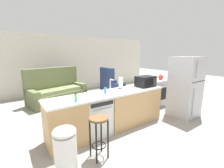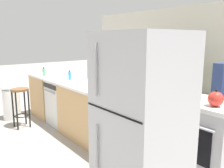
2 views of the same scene
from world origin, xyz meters
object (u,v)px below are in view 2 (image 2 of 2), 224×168
Objects in this scene: kettle at (216,99)px; soap_bottle at (70,76)px; paper_towel_roll at (98,75)px; couch at (159,85)px; refrigerator at (142,126)px; bar_stool at (20,99)px; stove_range at (204,137)px; microwave at (116,83)px; dishwasher at (65,103)px; trash_bin at (11,101)px; dish_soap_bottle at (44,72)px.

soap_bottle is at bearing -170.24° from kettle.
couch is (-0.95, 2.66, -0.64)m from paper_towel_roll.
refrigerator reaches higher than bar_stool.
couch is (0.24, 3.59, -0.14)m from bar_stool.
microwave is (-1.04, -0.55, 0.59)m from stove_range.
couch is (-2.70, 3.41, -0.46)m from refrigerator.
trash_bin is (-0.92, -0.74, -0.04)m from dishwasher.
stove_range is 1.32m from microwave.
trash_bin is (-1.17, -0.73, -0.59)m from soap_bottle.
refrigerator reaches higher than microwave.
soap_bottle is (-0.60, -0.21, -0.07)m from paper_towel_roll.
microwave is at bearing 16.60° from trash_bin.
trash_bin is (-2.48, -0.74, -0.66)m from microwave.
kettle is (0.17, -0.13, 0.53)m from stove_range.
stove_range is 2.47m from soap_bottle.
dish_soap_bottle is at bearing -166.83° from stove_range.
soap_bottle is 0.24× the size of trash_bin.
kettle is (0.17, 0.97, 0.14)m from refrigerator.
dish_soap_bottle is 0.92m from trash_bin.
dishwasher is 0.81m from bar_stool.
soap_bottle is at bearing -179.63° from microwave.
microwave is (1.56, -0.00, 0.62)m from dishwasher.
refrigerator reaches higher than dishwasher.
refrigerator is at bearing -51.69° from couch.
refrigerator is 3.40× the size of microwave.
kettle is (1.21, 0.42, -0.05)m from microwave.
couch is at bearing 77.12° from trash_bin.
microwave is at bearing -60.03° from couch.
stove_range is at bearing 13.38° from soap_bottle.
bar_stool is (-1.90, -0.73, -0.50)m from microwave.
dish_soap_bottle reaches higher than stove_range.
couch is at bearing 128.31° from refrigerator.
dishwasher is at bearing -88.07° from couch.
soap_bottle is at bearing 31.86° from trash_bin.
soap_bottle and dish_soap_bottle have the same top height.
dishwasher is 1.14× the size of trash_bin.
soap_bottle is 1.03m from bar_stool.
paper_towel_roll reaches higher than bar_stool.
stove_range is at bearing 13.17° from dish_soap_bottle.
paper_towel_roll reaches higher than stove_range.
paper_towel_roll reaches higher than microwave.
dish_soap_bottle is 3.33m from kettle.
dishwasher is 0.39× the size of couch.
soap_bottle is (-2.35, 0.54, 0.12)m from refrigerator.
dishwasher is 4.77× the size of soap_bottle.
microwave is 0.73m from paper_towel_roll.
stove_range is at bearing -40.65° from couch.
kettle reaches higher than dishwasher.
paper_towel_roll reaches higher than dishwasher.
microwave is 1.77× the size of paper_towel_roll.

